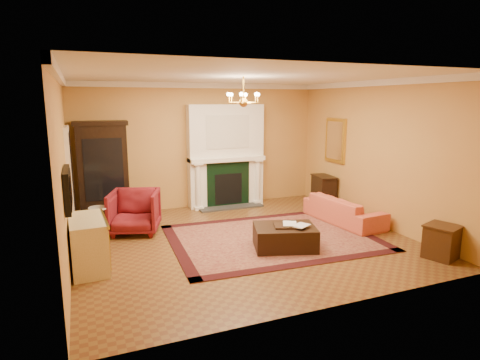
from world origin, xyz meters
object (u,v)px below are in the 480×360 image
china_cabinet (103,173)px  pedestal_table (99,221)px  wingback_armchair (135,210)px  end_table (441,242)px  coral_sofa (344,206)px  commode (88,244)px  console_table (323,192)px  leather_ottoman (285,237)px

china_cabinet → pedestal_table: size_ratio=3.27×
wingback_armchair → end_table: 5.60m
coral_sofa → end_table: coral_sofa is taller
commode → coral_sofa: commode is taller
commode → console_table: 5.81m
commode → leather_ottoman: 3.27m
china_cabinet → end_table: (5.02, -4.54, -0.76)m
china_cabinet → commode: 2.90m
china_cabinet → end_table: size_ratio=3.84×
wingback_armchair → pedestal_table: size_ratio=1.49×
end_table → console_table: 3.58m
commode → leather_ottoman: commode is taller
console_table → china_cabinet: bearing=178.1°
wingback_armchair → leather_ottoman: 3.02m
wingback_armchair → console_table: (4.61, 0.32, -0.10)m
coral_sofa → console_table: size_ratio=2.54×
china_cabinet → leather_ottoman: 4.32m
commode → china_cabinet: bearing=78.8°
end_table → leather_ottoman: end_table is taller
pedestal_table → end_table: size_ratio=1.17×
leather_ottoman → console_table: bearing=61.9°
leather_ottoman → china_cabinet: bearing=149.0°
pedestal_table → end_table: 6.07m
commode → console_table: (5.51, 1.84, -0.03)m
wingback_armchair → leather_ottoman: bearing=-20.8°
wingback_armchair → pedestal_table: wingback_armchair is taller
china_cabinet → console_table: size_ratio=2.76×
wingback_armchair → end_table: size_ratio=1.75×
pedestal_table → leather_ottoman: 3.48m
commode → coral_sofa: size_ratio=0.57×
end_table → china_cabinet: bearing=137.9°
commode → console_table: commode is taller
console_table → leather_ottoman: console_table is taller
wingback_armchair → pedestal_table: bearing=-146.8°
commode → end_table: bearing=-20.1°
wingback_armchair → commode: (-0.90, -1.52, -0.07)m
wingback_armchair → coral_sofa: (4.26, -0.98, -0.10)m
coral_sofa → console_table: console_table is taller
china_cabinet → leather_ottoman: bearing=-46.2°
commode → end_table: 5.72m
pedestal_table → wingback_armchair: bearing=14.9°
coral_sofa → leather_ottoman: (-1.92, -0.92, -0.16)m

